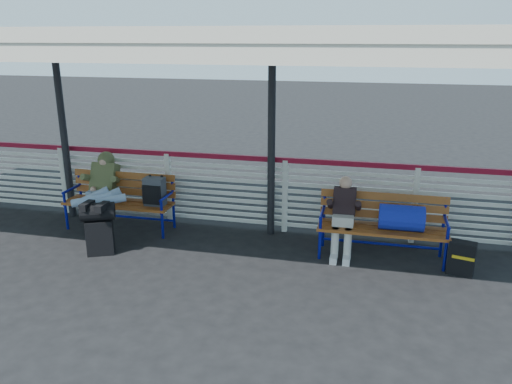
% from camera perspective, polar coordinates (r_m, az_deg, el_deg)
% --- Properties ---
extents(ground, '(60.00, 60.00, 0.00)m').
position_cam_1_polar(ground, '(7.22, -15.58, -8.43)').
color(ground, black).
rests_on(ground, ground).
extents(fence, '(12.08, 0.08, 1.24)m').
position_cam_1_polar(fence, '(8.57, -9.94, 0.85)').
color(fence, silver).
rests_on(fence, ground).
extents(canopy, '(12.60, 3.60, 3.16)m').
position_cam_1_polar(canopy, '(7.29, -14.23, 16.70)').
color(canopy, silver).
rests_on(canopy, ground).
extents(luggage_stack, '(0.54, 0.44, 0.79)m').
position_cam_1_polar(luggage_stack, '(7.60, -17.50, -3.77)').
color(luggage_stack, black).
rests_on(luggage_stack, ground).
extents(bench_left, '(1.80, 0.56, 0.92)m').
position_cam_1_polar(bench_left, '(8.39, -14.10, -0.27)').
color(bench_left, '#A2471F').
rests_on(bench_left, ground).
extents(bench_right, '(1.80, 0.56, 0.92)m').
position_cam_1_polar(bench_right, '(7.29, 15.34, -3.00)').
color(bench_right, '#A2471F').
rests_on(bench_right, ground).
extents(traveler_man, '(0.94, 1.64, 0.77)m').
position_cam_1_polar(traveler_man, '(8.24, -17.35, -0.17)').
color(traveler_man, '#97AECB').
rests_on(traveler_man, ground).
extents(companion_person, '(0.32, 0.66, 1.15)m').
position_cam_1_polar(companion_person, '(7.29, 9.96, -2.68)').
color(companion_person, beige).
rests_on(companion_person, ground).
extents(suitcase_side, '(0.37, 0.28, 0.46)m').
position_cam_1_polar(suitcase_side, '(7.25, 22.44, -7.01)').
color(suitcase_side, black).
rests_on(suitcase_side, ground).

